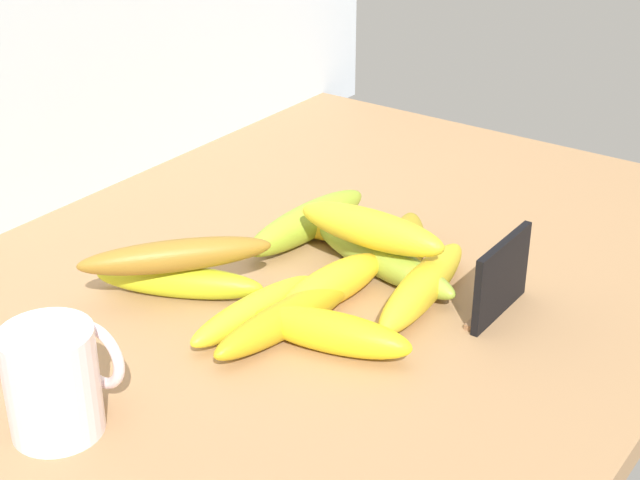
% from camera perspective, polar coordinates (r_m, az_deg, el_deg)
% --- Properties ---
extents(counter_top, '(1.10, 0.76, 0.03)m').
position_cam_1_polar(counter_top, '(1.06, -0.30, -3.31)').
color(counter_top, '#A47B51').
rests_on(counter_top, ground).
extents(chalkboard_sign, '(0.11, 0.02, 0.08)m').
position_cam_1_polar(chalkboard_sign, '(0.99, 10.70, -2.37)').
color(chalkboard_sign, black).
rests_on(chalkboard_sign, counter_top).
extents(coffee_mug, '(0.09, 0.08, 0.10)m').
position_cam_1_polar(coffee_mug, '(0.84, -15.47, -8.04)').
color(coffee_mug, white).
rests_on(coffee_mug, counter_top).
extents(banana_0, '(0.21, 0.06, 0.04)m').
position_cam_1_polar(banana_0, '(1.14, -0.76, 1.09)').
color(banana_0, '#95AF2D').
rests_on(banana_0, counter_top).
extents(banana_1, '(0.09, 0.19, 0.03)m').
position_cam_1_polar(banana_1, '(1.13, 2.06, 0.52)').
color(banana_1, yellow).
rests_on(banana_1, counter_top).
extents(banana_2, '(0.21, 0.07, 0.04)m').
position_cam_1_polar(banana_2, '(1.01, 6.13, -2.75)').
color(banana_2, yellow).
rests_on(banana_2, counter_top).
extents(banana_3, '(0.20, 0.06, 0.04)m').
position_cam_1_polar(banana_3, '(0.95, -1.97, -4.62)').
color(banana_3, gold).
rests_on(banana_3, counter_top).
extents(banana_4, '(0.09, 0.21, 0.04)m').
position_cam_1_polar(banana_4, '(1.06, 3.79, -1.22)').
color(banana_4, '#93AF37').
rests_on(banana_4, counter_top).
extents(banana_5, '(0.11, 0.18, 0.04)m').
position_cam_1_polar(banana_5, '(1.03, -8.38, -2.44)').
color(banana_5, '#BDCB21').
rests_on(banana_5, counter_top).
extents(banana_6, '(0.16, 0.06, 0.04)m').
position_cam_1_polar(banana_6, '(1.01, 0.79, -2.63)').
color(banana_6, yellow).
rests_on(banana_6, counter_top).
extents(banana_7, '(0.08, 0.17, 0.04)m').
position_cam_1_polar(banana_7, '(0.93, 0.67, -5.49)').
color(banana_7, yellow).
rests_on(banana_7, counter_top).
extents(banana_8, '(0.16, 0.11, 0.04)m').
position_cam_1_polar(banana_8, '(1.09, 5.26, -0.36)').
color(banana_8, gold).
rests_on(banana_8, counter_top).
extents(banana_9, '(0.17, 0.05, 0.03)m').
position_cam_1_polar(banana_9, '(0.97, -3.92, -4.15)').
color(banana_9, yellow).
rests_on(banana_9, counter_top).
extents(banana_10, '(0.18, 0.16, 0.03)m').
position_cam_1_polar(banana_10, '(1.00, -8.57, -0.93)').
color(banana_10, olive).
rests_on(banana_10, banana_5).
extents(banana_11, '(0.05, 0.18, 0.04)m').
position_cam_1_polar(banana_11, '(1.03, 3.04, 0.68)').
color(banana_11, yellow).
rests_on(banana_11, banana_4).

